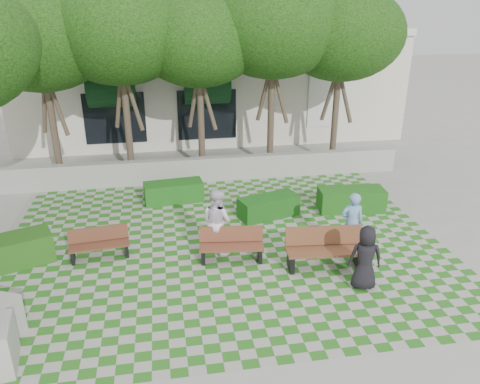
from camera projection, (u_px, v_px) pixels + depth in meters
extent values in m
plane|color=gray|center=(231.00, 265.00, 12.07)|extent=(90.00, 90.00, 0.00)
plane|color=#2B721E|center=(225.00, 246.00, 12.98)|extent=(12.00, 12.00, 0.00)
cube|color=#9E9B93|center=(206.00, 169.00, 17.55)|extent=(15.00, 0.36, 0.90)
cube|color=brown|center=(326.00, 251.00, 11.76)|extent=(2.01, 0.78, 0.07)
cube|color=brown|center=(324.00, 235.00, 11.91)|extent=(1.97, 0.32, 0.49)
cube|color=black|center=(291.00, 261.00, 11.80)|extent=(0.16, 0.55, 0.48)
cube|color=black|center=(359.00, 258.00, 11.92)|extent=(0.16, 0.55, 0.48)
cube|color=brown|center=(232.00, 247.00, 12.12)|extent=(1.71, 0.70, 0.06)
cube|color=brown|center=(231.00, 234.00, 12.25)|extent=(1.67, 0.31, 0.42)
cube|color=black|center=(203.00, 255.00, 12.17)|extent=(0.15, 0.47, 0.41)
cube|color=black|center=(260.00, 253.00, 12.24)|extent=(0.15, 0.47, 0.41)
cube|color=#552D1D|center=(99.00, 245.00, 12.25)|extent=(1.58, 0.63, 0.05)
cube|color=#552D1D|center=(98.00, 234.00, 12.36)|extent=(1.54, 0.27, 0.39)
cube|color=black|center=(73.00, 255.00, 12.15)|extent=(0.13, 0.43, 0.38)
cube|color=black|center=(127.00, 248.00, 12.50)|extent=(0.13, 0.43, 0.38)
cube|color=#195015|center=(351.00, 199.00, 15.11)|extent=(2.16, 1.02, 0.73)
cube|color=#154C14|center=(269.00, 207.00, 14.67)|extent=(2.02, 1.26, 0.66)
cube|color=#185316|center=(174.00, 192.00, 15.78)|extent=(2.02, 0.99, 0.68)
cube|color=#1F4D14|center=(7.00, 253.00, 11.89)|extent=(2.37, 1.63, 0.77)
imported|color=#749CD3|center=(352.00, 223.00, 12.40)|extent=(0.66, 0.47, 1.72)
imported|color=black|center=(365.00, 258.00, 10.86)|extent=(0.86, 0.65, 1.58)
imported|color=white|center=(217.00, 221.00, 12.43)|extent=(1.08, 1.11, 1.80)
cylinder|color=#47382B|center=(54.00, 131.00, 17.44)|extent=(0.26, 0.26, 3.64)
ellipsoid|color=#1E4C11|center=(40.00, 39.00, 16.20)|extent=(4.80, 4.80, 3.60)
cylinder|color=#47382B|center=(128.00, 125.00, 17.83)|extent=(0.26, 0.26, 3.81)
ellipsoid|color=#1E4C11|center=(119.00, 31.00, 16.53)|extent=(5.00, 5.00, 3.75)
cylinder|color=#47382B|center=(201.00, 125.00, 18.31)|extent=(0.26, 0.26, 3.58)
ellipsoid|color=#1E4C11|center=(198.00, 40.00, 17.09)|extent=(4.60, 4.60, 3.45)
cylinder|color=#47382B|center=(271.00, 118.00, 18.68)|extent=(0.26, 0.26, 3.92)
ellipsoid|color=#1E4C11|center=(273.00, 25.00, 17.35)|extent=(5.20, 5.20, 3.90)
cylinder|color=#47382B|center=(335.00, 118.00, 19.15)|extent=(0.26, 0.26, 3.70)
ellipsoid|color=#1E4C11|center=(342.00, 33.00, 17.89)|extent=(4.80, 4.80, 3.60)
cube|color=silver|center=(208.00, 80.00, 24.21)|extent=(18.00, 8.00, 5.00)
cube|color=white|center=(217.00, 34.00, 19.61)|extent=(18.00, 0.30, 0.30)
cube|color=black|center=(326.00, 97.00, 21.44)|extent=(1.40, 0.10, 2.40)
cylinder|color=#0F3818|center=(111.00, 86.00, 19.65)|extent=(3.00, 1.80, 1.80)
cube|color=black|center=(115.00, 118.00, 20.19)|extent=(2.60, 0.08, 2.20)
cylinder|color=#0F3818|center=(206.00, 83.00, 20.28)|extent=(3.00, 1.80, 1.80)
cube|color=black|center=(207.00, 115.00, 20.81)|extent=(2.60, 0.08, 2.20)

